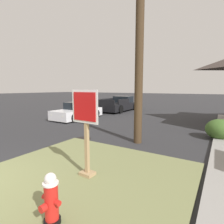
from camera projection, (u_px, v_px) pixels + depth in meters
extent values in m
cube|color=olive|center=(79.00, 178.00, 4.45)|extent=(5.19, 5.11, 0.08)
cylinder|color=black|center=(52.00, 221.00, 2.91)|extent=(0.28, 0.27, 0.08)
cylinder|color=red|center=(51.00, 202.00, 2.87)|extent=(0.22, 0.22, 0.61)
cylinder|color=silver|center=(51.00, 183.00, 2.83)|extent=(0.25, 0.25, 0.03)
sphere|color=silver|center=(50.00, 179.00, 2.82)|extent=(0.19, 0.19, 0.19)
cube|color=silver|center=(50.00, 175.00, 2.81)|extent=(0.04, 0.04, 0.04)
cylinder|color=red|center=(45.00, 197.00, 2.94)|extent=(0.08, 0.09, 0.09)
cylinder|color=red|center=(58.00, 203.00, 2.79)|extent=(0.08, 0.09, 0.09)
cylinder|color=red|center=(43.00, 208.00, 2.74)|extent=(0.12, 0.09, 0.12)
cube|color=#A3845B|center=(87.00, 135.00, 4.41)|extent=(0.09, 0.09, 2.10)
cube|color=#A3845B|center=(87.00, 173.00, 4.54)|extent=(0.37, 0.29, 0.08)
cube|color=white|center=(85.00, 107.00, 4.27)|extent=(0.81, 0.04, 0.81)
cube|color=red|center=(84.00, 107.00, 4.26)|extent=(0.69, 0.03, 0.69)
cylinder|color=black|center=(83.00, 139.00, 8.07)|extent=(0.70, 0.70, 0.02)
cube|color=silver|center=(78.00, 113.00, 13.46)|extent=(1.78, 4.06, 0.64)
cube|color=black|center=(79.00, 106.00, 13.56)|extent=(1.52, 1.87, 0.56)
cylinder|color=black|center=(74.00, 118.00, 11.99)|extent=(0.23, 0.62, 0.62)
cylinder|color=black|center=(57.00, 116.00, 12.84)|extent=(0.23, 0.62, 0.62)
cylinder|color=black|center=(96.00, 113.00, 14.11)|extent=(0.23, 0.62, 0.62)
cylinder|color=black|center=(80.00, 112.00, 14.96)|extent=(0.23, 0.62, 0.62)
sphere|color=white|center=(63.00, 116.00, 11.51)|extent=(0.14, 0.14, 0.14)
sphere|color=red|center=(99.00, 110.00, 14.86)|extent=(0.12, 0.12, 0.12)
sphere|color=white|center=(52.00, 115.00, 12.06)|extent=(0.14, 0.14, 0.14)
sphere|color=red|center=(89.00, 109.00, 15.40)|extent=(0.12, 0.12, 0.12)
cube|color=black|center=(120.00, 106.00, 18.01)|extent=(2.01, 5.22, 0.68)
cube|color=black|center=(123.00, 99.00, 18.54)|extent=(1.74, 1.37, 0.68)
cube|color=black|center=(107.00, 101.00, 17.65)|extent=(0.12, 2.18, 0.44)
cube|color=black|center=(124.00, 101.00, 16.69)|extent=(0.12, 2.18, 0.44)
cube|color=black|center=(106.00, 102.00, 15.78)|extent=(1.77, 0.12, 0.44)
cylinder|color=black|center=(119.00, 105.00, 19.82)|extent=(0.27, 0.76, 0.76)
cylinder|color=black|center=(134.00, 106.00, 18.87)|extent=(0.27, 0.76, 0.76)
cylinder|color=black|center=(104.00, 108.00, 17.19)|extent=(0.27, 0.76, 0.76)
cylinder|color=black|center=(120.00, 109.00, 16.23)|extent=(0.27, 0.76, 0.76)
cylinder|color=#42301E|center=(140.00, 18.00, 6.86)|extent=(0.33, 0.33, 10.00)
ellipsoid|color=#3C5C25|center=(220.00, 129.00, 7.91)|extent=(1.23, 1.23, 0.92)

